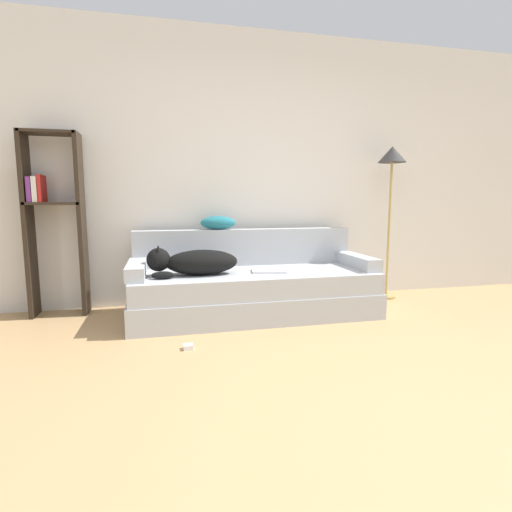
{
  "coord_description": "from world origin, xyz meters",
  "views": [
    {
      "loc": [
        -1.05,
        -1.64,
        1.03
      ],
      "look_at": [
        -0.25,
        1.72,
        0.55
      ],
      "focal_mm": 28.0,
      "sensor_mm": 36.0,
      "label": 1
    }
  ],
  "objects": [
    {
      "name": "couch_arm_right",
      "position": [
        0.77,
        1.81,
        0.46
      ],
      "size": [
        0.15,
        0.7,
        0.11
      ],
      "color": "#B2B7BC",
      "rests_on": "couch"
    },
    {
      "name": "couch_arm_left",
      "position": [
        -1.26,
        1.81,
        0.46
      ],
      "size": [
        0.15,
        0.7,
        0.11
      ],
      "color": "#B2B7BC",
      "rests_on": "couch"
    },
    {
      "name": "power_adapter",
      "position": [
        -0.89,
        1.08,
        0.02
      ],
      "size": [
        0.07,
        0.07,
        0.03
      ],
      "color": "white",
      "rests_on": "ground_plane"
    },
    {
      "name": "couch_backrest",
      "position": [
        -0.25,
        2.19,
        0.58
      ],
      "size": [
        2.14,
        0.15,
        0.35
      ],
      "color": "#B2B7BC",
      "rests_on": "couch"
    },
    {
      "name": "throw_pillow",
      "position": [
        -0.51,
        2.2,
        0.82
      ],
      "size": [
        0.34,
        0.16,
        0.13
      ],
      "color": "teal",
      "rests_on": "couch_backrest"
    },
    {
      "name": "bookshelf",
      "position": [
        -1.98,
        2.23,
        0.92
      ],
      "size": [
        0.48,
        0.26,
        1.63
      ],
      "color": "#2D2319",
      "rests_on": "ground_plane"
    },
    {
      "name": "ground_plane",
      "position": [
        0.0,
        0.0,
        0.0
      ],
      "size": [
        20.0,
        20.0,
        0.0
      ],
      "primitive_type": "plane",
      "color": "tan"
    },
    {
      "name": "dog",
      "position": [
        -0.79,
        1.75,
        0.52
      ],
      "size": [
        0.77,
        0.31,
        0.26
      ],
      "color": "black",
      "rests_on": "couch"
    },
    {
      "name": "floor_lamp",
      "position": [
        1.28,
        2.11,
        1.36
      ],
      "size": [
        0.28,
        0.28,
        1.59
      ],
      "color": "tan",
      "rests_on": "ground_plane"
    },
    {
      "name": "wall_back",
      "position": [
        0.0,
        2.42,
        1.35
      ],
      "size": [
        7.49,
        0.06,
        2.7
      ],
      "color": "silver",
      "rests_on": "ground_plane"
    },
    {
      "name": "couch",
      "position": [
        -0.25,
        1.82,
        0.2
      ],
      "size": [
        2.18,
        0.89,
        0.4
      ],
      "color": "#B2B7BC",
      "rests_on": "ground_plane"
    },
    {
      "name": "laptop",
      "position": [
        -0.13,
        1.74,
        0.41
      ],
      "size": [
        0.33,
        0.25,
        0.02
      ],
      "rotation": [
        0.0,
        0.0,
        -0.17
      ],
      "color": "silver",
      "rests_on": "couch"
    }
  ]
}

